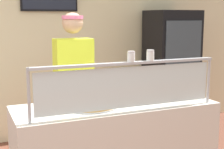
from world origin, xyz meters
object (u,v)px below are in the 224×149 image
worker_figure (74,87)px  pizza_tray (90,105)px  drink_fridge (171,71)px  pepper_flake_shaker (150,56)px  pizza_server (89,103)px  parmesan_shaker (131,57)px

worker_figure → pizza_tray: bearing=-94.3°
worker_figure → drink_fridge: bearing=29.1°
pepper_flake_shaker → worker_figure: 1.04m
pizza_server → pepper_flake_shaker: bearing=-45.3°
worker_figure → pizza_server: bearing=-96.1°
pizza_server → parmesan_shaker: parmesan_shaker is taller
pizza_tray → pizza_server: pizza_server is taller
parmesan_shaker → worker_figure: (-0.21, 0.88, -0.39)m
pizza_tray → drink_fridge: size_ratio=0.26×
pizza_server → parmesan_shaker: bearing=-58.3°
pepper_flake_shaker → worker_figure: bearing=113.5°
pizza_server → drink_fridge: 2.51m
parmesan_shaker → worker_figure: size_ratio=0.05×
worker_figure → drink_fridge: (1.82, 1.01, -0.10)m
drink_fridge → pizza_tray: bearing=-138.9°
worker_figure → drink_fridge: 2.09m
worker_figure → drink_fridge: size_ratio=0.97×
pizza_server → drink_fridge: drink_fridge is taller
pizza_server → worker_figure: size_ratio=0.16×
pizza_tray → worker_figure: size_ratio=0.27×
parmesan_shaker → worker_figure: bearing=103.3°
pizza_tray → pepper_flake_shaker: bearing=-31.8°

